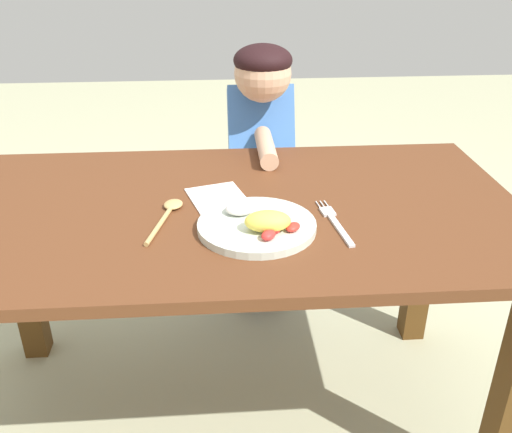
{
  "coord_description": "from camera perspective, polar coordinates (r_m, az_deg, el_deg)",
  "views": [
    {
      "loc": [
        -0.01,
        -1.19,
        1.25
      ],
      "look_at": [
        0.06,
        -0.1,
        0.69
      ],
      "focal_mm": 39.27,
      "sensor_mm": 36.0,
      "label": 1
    }
  ],
  "objects": [
    {
      "name": "plate",
      "position": [
        1.21,
        0.23,
        -0.8
      ],
      "size": [
        0.26,
        0.26,
        0.06
      ],
      "color": "silver",
      "rests_on": "dining_table"
    },
    {
      "name": "dining_table",
      "position": [
        1.38,
        -2.95,
        -3.2
      ],
      "size": [
        1.41,
        0.76,
        0.67
      ],
      "color": "#593019",
      "rests_on": "ground_plane"
    },
    {
      "name": "person",
      "position": [
        1.87,
        0.44,
        3.94
      ],
      "size": [
        0.21,
        0.45,
        0.96
      ],
      "rotation": [
        0.0,
        0.0,
        3.14
      ],
      "color": "navy",
      "rests_on": "ground_plane"
    },
    {
      "name": "fork",
      "position": [
        1.26,
        8.01,
        -0.52
      ],
      "size": [
        0.05,
        0.22,
        0.01
      ],
      "rotation": [
        0.0,
        0.0,
        1.7
      ],
      "color": "silver",
      "rests_on": "dining_table"
    },
    {
      "name": "ground_plane",
      "position": [
        1.73,
        -2.49,
        -19.1
      ],
      "size": [
        8.0,
        8.0,
        0.0
      ],
      "primitive_type": "plane",
      "color": "#ADAE8A"
    },
    {
      "name": "napkin",
      "position": [
        1.36,
        -3.87,
        1.86
      ],
      "size": [
        0.17,
        0.19,
        0.0
      ],
      "primitive_type": "cube",
      "rotation": [
        0.0,
        0.0,
        0.29
      ],
      "color": "white",
      "rests_on": "dining_table"
    },
    {
      "name": "spoon",
      "position": [
        1.3,
        -8.94,
        0.51
      ],
      "size": [
        0.08,
        0.22,
        0.01
      ],
      "rotation": [
        0.0,
        0.0,
        1.33
      ],
      "color": "tan",
      "rests_on": "dining_table"
    }
  ]
}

